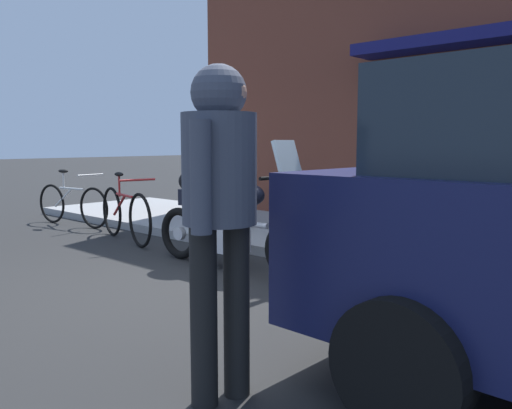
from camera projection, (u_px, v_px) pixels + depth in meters
The scene contains 6 objects.
ground_plane at pixel (194, 287), 4.89m from camera, with size 80.00×80.00×0.00m, color #282828.
touring_motorcycle at pixel (223, 213), 5.61m from camera, with size 2.20×0.63×1.38m.
parked_bicycle at pixel (125, 213), 7.11m from camera, with size 1.73×0.56×0.95m.
pedestrian_walking at pixel (220, 192), 2.62m from camera, with size 0.50×0.52×1.74m.
sandwich_board_sign at pixel (232, 191), 7.71m from camera, with size 0.55×0.43×1.03m.
second_bicycle_by_cafe at pixel (72, 204), 8.44m from camera, with size 1.72×0.48×0.92m.
Camera 1 is at (3.63, -3.13, 1.36)m, focal length 36.36 mm.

